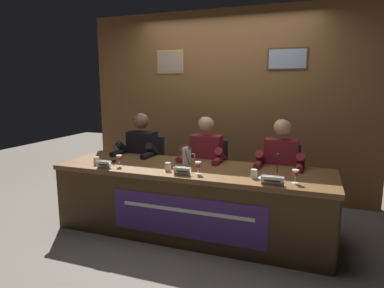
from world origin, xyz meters
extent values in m
plane|color=#70665B|center=(0.00, 0.00, 0.00)|extent=(12.00, 12.00, 0.00)
cube|color=brown|center=(0.00, 1.39, 1.30)|extent=(4.11, 0.12, 2.60)
cube|color=tan|center=(-0.82, 1.33, 1.91)|extent=(0.41, 0.02, 0.33)
cube|color=gray|center=(-0.82, 1.31, 1.91)|extent=(0.37, 0.01, 0.29)
cube|color=#4C3319|center=(0.82, 1.33, 1.91)|extent=(0.50, 0.02, 0.28)
cube|color=#8C99AD|center=(0.82, 1.31, 1.91)|extent=(0.46, 0.01, 0.24)
cube|color=brown|center=(0.00, 0.00, 0.70)|extent=(2.91, 0.87, 0.05)
cube|color=#402A16|center=(0.00, -0.42, 0.34)|extent=(2.85, 0.04, 0.67)
cube|color=#402A16|center=(-1.41, 0.00, 0.34)|extent=(0.08, 0.79, 0.67)
cube|color=#402A16|center=(1.41, 0.00, 0.34)|extent=(0.08, 0.79, 0.67)
cube|color=#4C2D7A|center=(0.09, -0.44, 0.34)|extent=(1.55, 0.01, 0.41)
cube|color=white|center=(0.09, -0.44, 0.41)|extent=(1.32, 0.00, 0.04)
cylinder|color=black|center=(-0.87, 0.54, 0.01)|extent=(0.44, 0.44, 0.02)
cylinder|color=black|center=(-0.87, 0.54, 0.23)|extent=(0.05, 0.05, 0.41)
cube|color=#232328|center=(-0.87, 0.54, 0.45)|extent=(0.44, 0.44, 0.03)
cube|color=#232328|center=(-0.87, 0.74, 0.68)|extent=(0.40, 0.05, 0.44)
cylinder|color=black|center=(-0.97, 0.19, 0.23)|extent=(0.10, 0.10, 0.46)
cylinder|color=black|center=(-0.77, 0.19, 0.23)|extent=(0.10, 0.10, 0.46)
cylinder|color=black|center=(-0.97, 0.34, 0.51)|extent=(0.13, 0.34, 0.13)
cylinder|color=black|center=(-0.77, 0.34, 0.51)|extent=(0.13, 0.34, 0.13)
cube|color=black|center=(-0.87, 0.51, 0.75)|extent=(0.36, 0.20, 0.48)
sphere|color=brown|center=(-0.87, 0.49, 1.13)|extent=(0.19, 0.19, 0.19)
sphere|color=gray|center=(-0.87, 0.50, 1.14)|extent=(0.17, 0.17, 0.17)
cylinder|color=black|center=(-1.08, 0.41, 0.77)|extent=(0.09, 0.30, 0.25)
cylinder|color=black|center=(-0.66, 0.41, 0.77)|extent=(0.09, 0.30, 0.25)
cylinder|color=black|center=(-1.08, 0.25, 0.75)|extent=(0.07, 0.24, 0.07)
cylinder|color=black|center=(-0.66, 0.25, 0.75)|extent=(0.07, 0.24, 0.07)
cube|color=white|center=(-0.86, -0.37, 0.76)|extent=(0.15, 0.03, 0.08)
cube|color=white|center=(-0.86, -0.33, 0.76)|extent=(0.15, 0.03, 0.08)
cube|color=black|center=(-0.86, -0.37, 0.76)|extent=(0.11, 0.01, 0.01)
cylinder|color=white|center=(-0.74, -0.24, 0.72)|extent=(0.06, 0.06, 0.00)
cylinder|color=white|center=(-0.74, -0.24, 0.75)|extent=(0.01, 0.01, 0.05)
cone|color=white|center=(-0.74, -0.24, 0.81)|extent=(0.06, 0.06, 0.06)
cylinder|color=#B21E2D|center=(-0.74, -0.24, 0.81)|extent=(0.04, 0.04, 0.04)
cylinder|color=silver|center=(-1.03, -0.25, 0.76)|extent=(0.06, 0.06, 0.08)
cylinder|color=silver|center=(-1.03, -0.25, 0.75)|extent=(0.05, 0.05, 0.05)
cylinder|color=black|center=(-0.91, -0.09, 0.73)|extent=(0.06, 0.06, 0.02)
cylinder|color=black|center=(-0.91, -0.03, 0.83)|extent=(0.01, 0.13, 0.18)
sphere|color=#2D2D2D|center=(-0.91, 0.04, 0.92)|extent=(0.03, 0.03, 0.03)
cylinder|color=black|center=(0.00, 0.54, 0.01)|extent=(0.44, 0.44, 0.02)
cylinder|color=black|center=(0.00, 0.54, 0.23)|extent=(0.05, 0.05, 0.41)
cube|color=#232328|center=(0.00, 0.54, 0.45)|extent=(0.44, 0.44, 0.03)
cube|color=#232328|center=(0.00, 0.74, 0.68)|extent=(0.40, 0.05, 0.44)
cylinder|color=black|center=(-0.10, 0.19, 0.23)|extent=(0.10, 0.10, 0.46)
cylinder|color=black|center=(0.10, 0.19, 0.23)|extent=(0.10, 0.10, 0.46)
cylinder|color=black|center=(-0.10, 0.34, 0.51)|extent=(0.13, 0.34, 0.13)
cylinder|color=black|center=(0.10, 0.34, 0.51)|extent=(0.13, 0.34, 0.13)
cube|color=maroon|center=(0.00, 0.51, 0.75)|extent=(0.36, 0.20, 0.48)
sphere|color=tan|center=(0.00, 0.49, 1.13)|extent=(0.19, 0.19, 0.19)
sphere|color=#331E0F|center=(0.00, 0.50, 1.14)|extent=(0.17, 0.17, 0.17)
cylinder|color=maroon|center=(-0.21, 0.41, 0.77)|extent=(0.09, 0.30, 0.25)
cylinder|color=maroon|center=(0.21, 0.41, 0.77)|extent=(0.09, 0.30, 0.25)
cylinder|color=maroon|center=(-0.21, 0.25, 0.75)|extent=(0.07, 0.24, 0.07)
cylinder|color=maroon|center=(0.21, 0.25, 0.75)|extent=(0.07, 0.24, 0.07)
cube|color=white|center=(0.02, -0.34, 0.76)|extent=(0.17, 0.03, 0.08)
cube|color=white|center=(0.02, -0.31, 0.76)|extent=(0.17, 0.03, 0.08)
cube|color=black|center=(0.02, -0.34, 0.76)|extent=(0.12, 0.01, 0.01)
cylinder|color=white|center=(0.15, -0.24, 0.72)|extent=(0.06, 0.06, 0.00)
cylinder|color=white|center=(0.15, -0.24, 0.75)|extent=(0.01, 0.01, 0.05)
cone|color=white|center=(0.15, -0.24, 0.81)|extent=(0.06, 0.06, 0.06)
cylinder|color=#B21E2D|center=(0.15, -0.24, 0.81)|extent=(0.04, 0.04, 0.04)
cylinder|color=silver|center=(-0.18, -0.23, 0.76)|extent=(0.06, 0.06, 0.08)
cylinder|color=silver|center=(-0.18, -0.23, 0.75)|extent=(0.05, 0.05, 0.05)
cylinder|color=black|center=(-0.04, -0.11, 0.73)|extent=(0.06, 0.06, 0.02)
cylinder|color=black|center=(-0.04, -0.05, 0.83)|extent=(0.01, 0.13, 0.18)
sphere|color=#2D2D2D|center=(-0.04, 0.02, 0.92)|extent=(0.03, 0.03, 0.03)
cylinder|color=black|center=(0.87, 0.54, 0.01)|extent=(0.44, 0.44, 0.02)
cylinder|color=black|center=(0.87, 0.54, 0.23)|extent=(0.05, 0.05, 0.41)
cube|color=#232328|center=(0.87, 0.54, 0.45)|extent=(0.44, 0.44, 0.03)
cube|color=#232328|center=(0.87, 0.74, 0.68)|extent=(0.40, 0.05, 0.44)
cylinder|color=black|center=(0.77, 0.19, 0.23)|extent=(0.10, 0.10, 0.46)
cylinder|color=black|center=(0.97, 0.19, 0.23)|extent=(0.10, 0.10, 0.46)
cylinder|color=black|center=(0.77, 0.34, 0.51)|extent=(0.13, 0.34, 0.13)
cylinder|color=black|center=(0.97, 0.34, 0.51)|extent=(0.13, 0.34, 0.13)
cube|color=maroon|center=(0.87, 0.51, 0.75)|extent=(0.36, 0.20, 0.48)
sphere|color=tan|center=(0.87, 0.49, 1.13)|extent=(0.19, 0.19, 0.19)
sphere|color=#331E0F|center=(0.87, 0.50, 1.14)|extent=(0.17, 0.17, 0.17)
cylinder|color=maroon|center=(0.66, 0.41, 0.77)|extent=(0.09, 0.30, 0.25)
cylinder|color=maroon|center=(1.08, 0.41, 0.77)|extent=(0.09, 0.30, 0.25)
cylinder|color=maroon|center=(0.66, 0.25, 0.75)|extent=(0.07, 0.24, 0.07)
cylinder|color=maroon|center=(1.08, 0.25, 0.75)|extent=(0.07, 0.24, 0.07)
cube|color=white|center=(0.88, -0.37, 0.76)|extent=(0.20, 0.03, 0.08)
cube|color=white|center=(0.88, -0.34, 0.76)|extent=(0.20, 0.03, 0.08)
cube|color=black|center=(0.88, -0.37, 0.76)|extent=(0.14, 0.01, 0.01)
cylinder|color=white|center=(1.06, -0.24, 0.72)|extent=(0.06, 0.06, 0.00)
cylinder|color=white|center=(1.06, -0.24, 0.75)|extent=(0.01, 0.01, 0.05)
cone|color=white|center=(1.06, -0.24, 0.81)|extent=(0.06, 0.06, 0.06)
cylinder|color=#B21E2D|center=(1.06, -0.24, 0.81)|extent=(0.04, 0.04, 0.04)
cylinder|color=silver|center=(0.69, -0.20, 0.76)|extent=(0.06, 0.06, 0.08)
cylinder|color=silver|center=(0.69, -0.20, 0.75)|extent=(0.05, 0.05, 0.05)
cylinder|color=black|center=(0.88, -0.13, 0.73)|extent=(0.06, 0.06, 0.02)
cylinder|color=black|center=(0.88, -0.07, 0.83)|extent=(0.01, 0.13, 0.18)
sphere|color=#2D2D2D|center=(0.88, 0.00, 0.92)|extent=(0.03, 0.03, 0.03)
cylinder|color=silver|center=(-0.10, 0.09, 0.81)|extent=(0.10, 0.10, 0.18)
cylinder|color=silver|center=(-0.10, 0.09, 0.91)|extent=(0.09, 0.09, 0.01)
sphere|color=silver|center=(-0.10, 0.09, 0.92)|extent=(0.02, 0.02, 0.02)
torus|color=silver|center=(-0.03, 0.09, 0.82)|extent=(0.07, 0.01, 0.07)
cube|color=white|center=(0.84, -0.17, 0.73)|extent=(0.23, 0.18, 0.01)
camera|label=1|loc=(1.18, -3.22, 1.58)|focal=31.10mm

